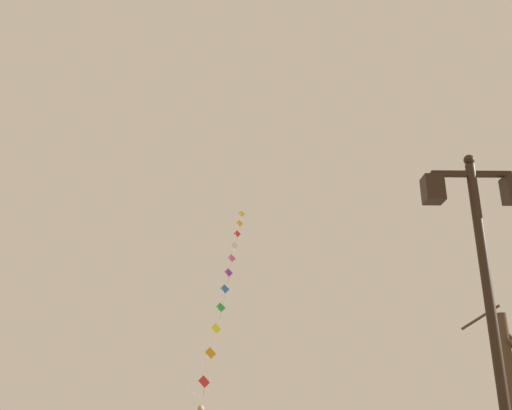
{
  "coord_description": "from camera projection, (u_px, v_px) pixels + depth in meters",
  "views": [
    {
      "loc": [
        -1.38,
        -0.65,
        1.69
      ],
      "look_at": [
        -1.06,
        17.4,
        8.25
      ],
      "focal_mm": 38.82,
      "sensor_mm": 36.0,
      "label": 1
    }
  ],
  "objects": [
    {
      "name": "twin_lantern_lamp_post",
      "position": [
        483.0,
        260.0,
        7.75
      ],
      "size": [
        1.47,
        0.28,
        5.23
      ],
      "color": "black",
      "rests_on": "ground_plane"
    },
    {
      "name": "bare_tree",
      "position": [
        512.0,
        381.0,
        17.15
      ],
      "size": [
        2.06,
        1.56,
        4.79
      ],
      "color": "#4C3826",
      "rests_on": "ground_plane"
    },
    {
      "name": "kite_train",
      "position": [
        227.0,
        281.0,
        31.14
      ],
      "size": [
        1.86,
        18.87,
        15.56
      ],
      "color": "brown",
      "rests_on": "ground_plane"
    }
  ]
}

